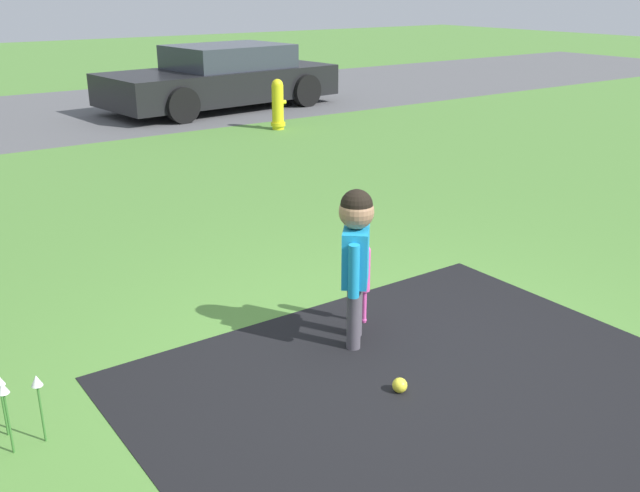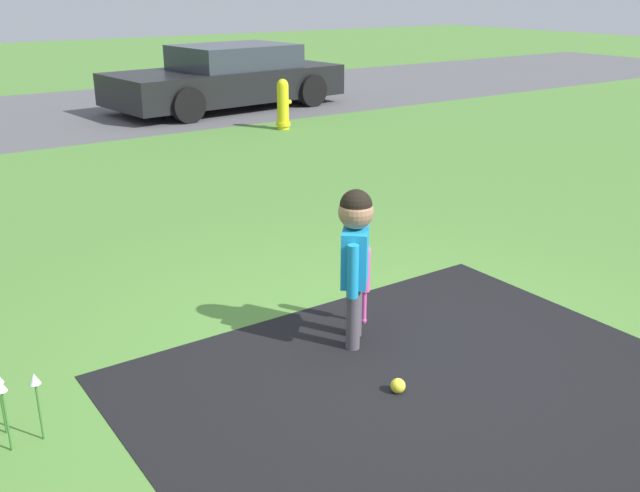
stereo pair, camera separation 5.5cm
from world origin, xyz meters
The scene contains 7 objects.
ground_plane centered at (0.00, 0.00, 0.00)m, with size 60.00×60.00×0.00m, color #518438.
child centered at (0.08, 0.39, 0.69)m, with size 0.31×0.34×1.07m.
baseball_bat centered at (0.31, 0.58, 0.38)m, with size 0.07×0.07×0.59m.
sports_ball centered at (-0.09, -0.27, 0.05)m, with size 0.09×0.09×0.09m.
fire_hydrant centered at (3.70, 7.11, 0.40)m, with size 0.27×0.24×0.83m.
parked_car centered at (3.99, 9.61, 0.58)m, with size 4.69×2.40×1.19m.
flower_bed centered at (-2.11, 0.48, 0.31)m, with size 0.42×0.29×0.41m.
Camera 1 is at (-2.60, -2.99, 2.27)m, focal length 40.00 mm.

